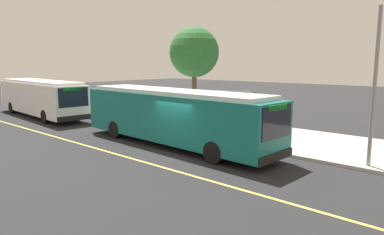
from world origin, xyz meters
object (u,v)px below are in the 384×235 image
(transit_bus_main, at_px, (173,115))
(waiting_bench, at_px, (227,123))
(transit_bus_second, at_px, (41,97))
(pedestrian_commuter, at_px, (255,125))
(route_sign_post, at_px, (244,108))

(transit_bus_main, xyz_separation_m, waiting_bench, (0.28, 4.46, -0.99))
(transit_bus_second, bearing_deg, transit_bus_main, -0.15)
(transit_bus_main, height_order, pedestrian_commuter, transit_bus_main)
(transit_bus_second, distance_m, pedestrian_commuter, 18.88)
(waiting_bench, xyz_separation_m, pedestrian_commuter, (3.13, -1.87, 0.48))
(transit_bus_main, bearing_deg, waiting_bench, 86.43)
(transit_bus_second, height_order, route_sign_post, same)
(waiting_bench, bearing_deg, route_sign_post, -36.35)
(transit_bus_second, relative_size, pedestrian_commuter, 7.20)
(transit_bus_second, bearing_deg, waiting_bench, 15.86)
(transit_bus_second, relative_size, waiting_bench, 7.61)
(transit_bus_second, xyz_separation_m, route_sign_post, (17.97, 2.65, 0.34))
(transit_bus_main, distance_m, waiting_bench, 4.58)
(transit_bus_main, distance_m, route_sign_post, 3.82)
(transit_bus_second, height_order, pedestrian_commuter, transit_bus_second)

